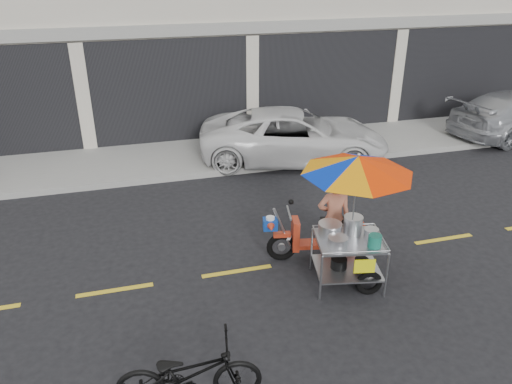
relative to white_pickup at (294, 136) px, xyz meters
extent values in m
plane|color=black|center=(-0.59, -4.56, -0.66)|extent=(90.00, 90.00, 0.00)
cube|color=gray|center=(-0.59, 0.94, -0.59)|extent=(45.00, 3.00, 0.15)
cube|color=black|center=(-0.59, 1.91, 0.79)|extent=(35.28, 0.06, 2.90)
cube|color=gray|center=(-0.59, 1.89, 2.44)|extent=(36.00, 0.12, 0.30)
cube|color=gold|center=(-0.59, -4.56, -0.66)|extent=(42.00, 0.10, 0.01)
imported|color=silver|center=(0.00, 0.00, 0.00)|extent=(5.17, 3.39, 1.32)
imported|color=black|center=(-3.75, -7.06, -0.21)|extent=(1.78, 0.83, 0.90)
torus|color=black|center=(-1.76, -4.41, -0.40)|extent=(0.54, 0.20, 0.53)
torus|color=black|center=(-0.39, -4.68, -0.40)|extent=(0.54, 0.20, 0.53)
cylinder|color=#9EA0A5|center=(-1.76, -4.41, -0.40)|extent=(0.14, 0.08, 0.13)
cylinder|color=#9EA0A5|center=(-0.39, -4.68, -0.40)|extent=(0.14, 0.08, 0.13)
cube|color=#B0321A|center=(-1.76, -4.41, -0.15)|extent=(0.31, 0.17, 0.07)
cylinder|color=#9EA0A5|center=(-1.76, -4.41, -0.01)|extent=(0.34, 0.11, 0.75)
cube|color=#B0321A|center=(-1.53, -4.46, -0.15)|extent=(0.17, 0.33, 0.56)
cube|color=#B0321A|center=(-1.12, -4.54, -0.36)|extent=(0.78, 0.40, 0.07)
cube|color=#B0321A|center=(-0.71, -4.62, -0.15)|extent=(0.73, 0.37, 0.37)
cube|color=black|center=(-0.80, -4.60, 0.06)|extent=(0.63, 0.34, 0.09)
cylinder|color=#9EA0A5|center=(-1.65, -4.43, 0.27)|extent=(0.13, 0.51, 0.03)
sphere|color=black|center=(-1.56, -4.26, 0.38)|extent=(0.09, 0.09, 0.09)
cylinder|color=white|center=(-1.65, -4.43, -0.22)|extent=(0.13, 0.13, 0.05)
cube|color=navy|center=(-1.96, -4.37, 0.06)|extent=(0.28, 0.25, 0.19)
cylinder|color=white|center=(-1.96, -4.37, 0.17)|extent=(0.17, 0.17, 0.05)
cone|color=#B0321A|center=(-1.99, -4.52, 0.08)|extent=(0.20, 0.23, 0.17)
torus|color=black|center=(-0.74, -5.70, -0.46)|extent=(0.44, 0.17, 0.43)
cylinder|color=#9EA0A5|center=(-1.53, -5.64, -0.27)|extent=(0.04, 0.04, 0.79)
cylinder|color=#9EA0A5|center=(-1.37, -4.82, -0.27)|extent=(0.04, 0.04, 0.79)
cylinder|color=#9EA0A5|center=(-0.53, -5.84, -0.27)|extent=(0.04, 0.04, 0.79)
cylinder|color=#9EA0A5|center=(-0.37, -5.02, -0.27)|extent=(0.04, 0.04, 0.79)
cube|color=#9EA0A5|center=(-0.95, -5.33, -0.38)|extent=(1.16, 1.02, 0.03)
cube|color=#9EA0A5|center=(-0.95, -5.33, 0.13)|extent=(1.16, 1.02, 0.04)
cylinder|color=#9EA0A5|center=(-1.03, -5.74, 0.18)|extent=(1.00, 0.22, 0.02)
cylinder|color=#9EA0A5|center=(-0.87, -4.92, 0.18)|extent=(1.00, 0.22, 0.02)
cylinder|color=#9EA0A5|center=(-1.45, -5.23, 0.18)|extent=(0.18, 0.82, 0.02)
cylinder|color=#9EA0A5|center=(-0.45, -5.43, 0.18)|extent=(0.18, 0.82, 0.02)
cylinder|color=#9EA0A5|center=(-0.87, -4.92, -0.38)|extent=(0.17, 0.69, 0.04)
cylinder|color=#9EA0A5|center=(-0.87, -4.92, 0.08)|extent=(0.17, 0.69, 0.04)
cube|color=yellow|center=(-0.90, -5.79, -0.06)|extent=(0.32, 0.08, 0.23)
cylinder|color=#B7B7BC|center=(-1.18, -5.09, 0.24)|extent=(0.43, 0.43, 0.18)
cylinder|color=#B7B7BC|center=(-0.82, -5.15, 0.28)|extent=(0.35, 0.35, 0.28)
cylinder|color=#B7B7BC|center=(-0.59, -5.35, 0.21)|extent=(0.27, 0.27, 0.14)
cylinder|color=#B7B7BC|center=(-1.21, -5.45, 0.21)|extent=(0.36, 0.36, 0.14)
cylinder|color=#19705C|center=(-0.68, -5.62, 0.25)|extent=(0.24, 0.24, 0.20)
cylinder|color=black|center=(-1.08, -5.30, -0.29)|extent=(0.31, 0.31, 0.17)
cylinder|color=black|center=(-0.72, -5.37, -0.29)|extent=(0.26, 0.26, 0.15)
cylinder|color=#9EA0A5|center=(-0.88, -5.25, 0.82)|extent=(0.03, 0.03, 1.39)
sphere|color=#9EA0A5|center=(-0.88, -5.25, 1.53)|extent=(0.06, 0.06, 0.06)
imported|color=#C16F52|center=(-0.89, -4.58, 0.12)|extent=(0.63, 0.48, 1.57)
camera|label=1|loc=(-4.14, -11.43, 4.18)|focal=35.00mm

